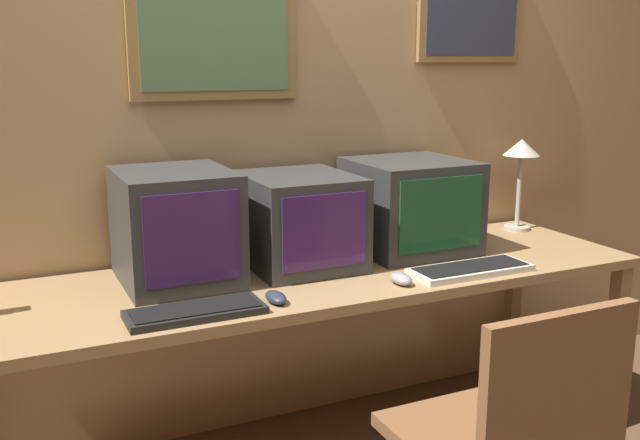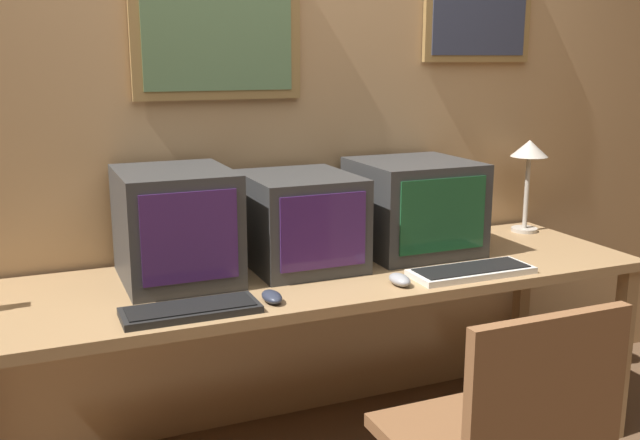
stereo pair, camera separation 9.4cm
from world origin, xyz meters
name	(u,v)px [view 2 (the right image)]	position (x,y,z in m)	size (l,w,h in m)	color
wall_back	(281,105)	(0.00, 1.33, 1.30)	(8.00, 0.08, 2.60)	tan
desk	(320,289)	(0.00, 0.93, 0.67)	(2.40, 0.71, 0.74)	#99754C
monitor_left	(176,225)	(-0.48, 1.05, 0.93)	(0.37, 0.44, 0.38)	#333333
monitor_center	(300,220)	(-0.03, 1.04, 0.91)	(0.38, 0.44, 0.34)	#333333
monitor_right	(413,206)	(0.45, 1.06, 0.92)	(0.43, 0.43, 0.36)	#333333
keyboard_main	(191,310)	(-0.52, 0.69, 0.75)	(0.41, 0.16, 0.03)	black
keyboard_side	(471,271)	(0.48, 0.69, 0.75)	(0.45, 0.16, 0.03)	beige
mouse_near_keyboard	(272,297)	(-0.26, 0.69, 0.76)	(0.06, 0.11, 0.03)	#282D3D
mouse_far_corner	(400,280)	(0.19, 0.68, 0.76)	(0.06, 0.11, 0.04)	gray
desk_lamp	(529,159)	(1.07, 1.14, 1.06)	(0.16, 0.16, 0.40)	#B2A899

